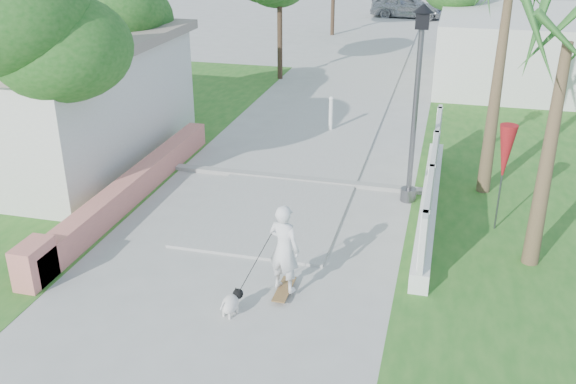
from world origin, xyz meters
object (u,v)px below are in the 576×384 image
(patio_umbrella, at_px, (505,154))
(parked_car, at_px, (407,6))
(street_lamp, at_px, (416,99))
(skateboarder, at_px, (271,255))
(bollard, at_px, (331,113))
(dog, at_px, (232,302))

(patio_umbrella, xyz_separation_m, parked_car, (-4.21, 28.24, -0.94))
(street_lamp, bearing_deg, parked_car, 94.85)
(patio_umbrella, xyz_separation_m, skateboarder, (-3.88, -3.64, -0.87))
(bollard, xyz_separation_m, parked_car, (0.39, 22.74, 0.17))
(patio_umbrella, relative_size, dog, 4.01)
(parked_car, bearing_deg, dog, -175.28)
(bollard, xyz_separation_m, skateboarder, (0.72, -9.14, 0.24))
(street_lamp, xyz_separation_m, bollard, (-2.70, 4.50, -1.84))
(bollard, bearing_deg, street_lamp, -59.04)
(dog, bearing_deg, patio_umbrella, 64.42)
(patio_umbrella, distance_m, parked_car, 28.56)
(dog, xyz_separation_m, parked_car, (0.16, 32.57, 0.53))
(street_lamp, bearing_deg, skateboarder, -113.09)
(bollard, height_order, patio_umbrella, patio_umbrella)
(skateboarder, bearing_deg, street_lamp, -94.68)
(street_lamp, bearing_deg, bollard, 120.96)
(skateboarder, bearing_deg, patio_umbrella, -118.40)
(patio_umbrella, relative_size, parked_car, 0.52)
(parked_car, bearing_deg, street_lamp, -170.15)
(street_lamp, distance_m, dog, 6.27)
(street_lamp, xyz_separation_m, skateboarder, (-1.98, -4.64, -1.61))
(dog, distance_m, parked_car, 32.57)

